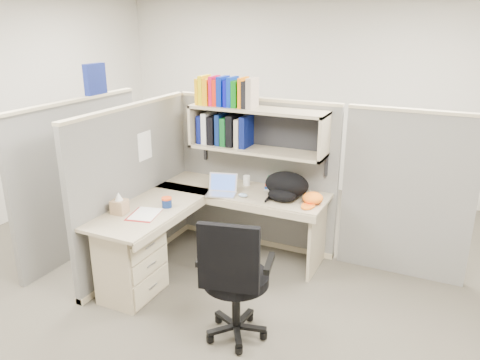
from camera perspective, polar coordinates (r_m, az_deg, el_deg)
The scene contains 14 objects.
ground at distance 4.62m, azimuth -2.79°, elevation -12.02°, with size 6.00×6.00×0.00m, color #38342B.
room_shell at distance 4.03m, azimuth -3.16°, elevation 8.11°, with size 6.00×6.00×6.00m.
cubicle at distance 4.77m, azimuth -4.31°, elevation 0.96°, with size 3.79×1.84×1.95m.
desk at distance 4.39m, azimuth -9.41°, elevation -7.52°, with size 1.74×1.75×0.73m.
laptop at distance 4.61m, azimuth -2.33°, elevation -0.64°, with size 0.28×0.28×0.20m, color silver, non-canonical shape.
backpack at distance 4.52m, azimuth 5.48°, elevation -0.77°, with size 0.43×0.34×0.26m, color black, non-canonical shape.
orange_cap at distance 4.47m, azimuth 8.87°, elevation -2.17°, with size 0.20×0.23×0.11m, color orange, non-canonical shape.
snack_canister at distance 4.38m, azimuth -8.92°, elevation -2.69°, with size 0.10×0.10×0.09m.
tissue_box at distance 4.31m, azimuth -14.52°, elevation -2.72°, with size 0.13×0.13×0.20m, color tan, non-canonical shape.
mouse at distance 4.58m, azimuth 0.36°, elevation -1.85°, with size 0.10×0.06×0.04m, color #86A1BE.
paper_cup at distance 4.90m, azimuth 0.81°, elevation -0.04°, with size 0.07×0.07×0.10m, color white.
book_stack at distance 4.82m, azimuth 4.05°, elevation -0.41°, with size 0.16×0.22×0.11m, color slate, non-canonical shape.
loose_paper at distance 4.28m, azimuth -11.46°, elevation -4.06°, with size 0.22×0.30×0.00m, color silver, non-canonical shape.
task_chair at distance 3.66m, azimuth -0.65°, elevation -14.19°, with size 0.60×0.55×1.06m.
Camera 1 is at (1.89, -3.48, 2.38)m, focal length 35.00 mm.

